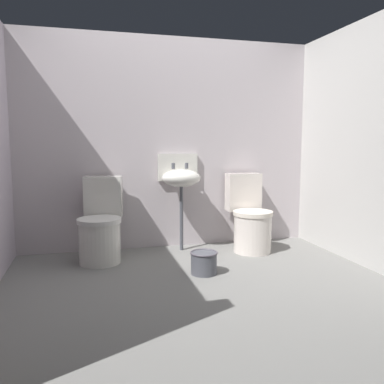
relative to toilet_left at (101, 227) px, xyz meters
The scene contains 7 objects.
ground_plane 1.22m from the toilet_left, 51.23° to the right, with size 3.48×2.92×0.08m, color slate.
wall_back 1.14m from the toilet_left, 28.72° to the left, with size 3.48×0.10×2.19m, color #BEB4B8.
wall_right 2.58m from the toilet_left, 19.22° to the right, with size 0.10×2.72×2.19m, color #B9B6B2.
toilet_left is the anchor object (origin of this frame).
toilet_right 1.50m from the toilet_left, ahead, with size 0.42×0.61×0.78m.
sink 0.94m from the toilet_left, 12.98° to the left, with size 0.42×0.35×0.99m.
bucket 1.06m from the toilet_left, 37.05° to the right, with size 0.24×0.24×0.19m.
Camera 1 is at (-0.82, -2.85, 1.11)m, focal length 37.15 mm.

